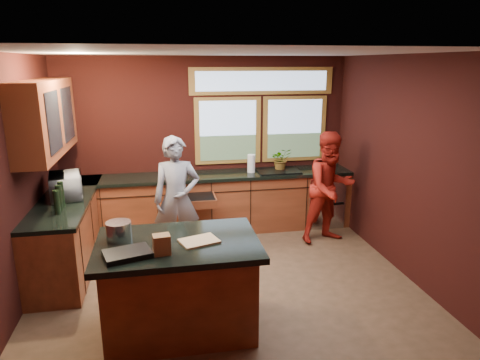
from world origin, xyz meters
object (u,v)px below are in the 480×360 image
object	(u,v)px
island	(180,285)
cutting_board	(199,241)
person_red	(330,188)
person_grey	(177,199)
stock_pot	(119,231)

from	to	relation	value
island	cutting_board	distance (m)	0.52
person_red	island	bearing A→B (deg)	-153.74
person_grey	cutting_board	world-z (taller)	person_grey
cutting_board	island	bearing A→B (deg)	165.96
person_grey	stock_pot	size ratio (longest dim) A/B	7.04
person_red	person_grey	bearing A→B (deg)	172.70
island	stock_pot	xyz separation A→B (m)	(-0.55, 0.15, 0.56)
person_red	stock_pot	xyz separation A→B (m)	(-2.84, -1.68, 0.21)
island	cutting_board	xyz separation A→B (m)	(0.20, -0.05, 0.48)
cutting_board	stock_pot	distance (m)	0.78
cutting_board	stock_pot	xyz separation A→B (m)	(-0.75, 0.20, 0.08)
island	person_grey	world-z (taller)	person_grey
island	stock_pot	world-z (taller)	stock_pot
person_grey	person_red	world-z (taller)	person_grey
person_grey	stock_pot	bearing A→B (deg)	-113.43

